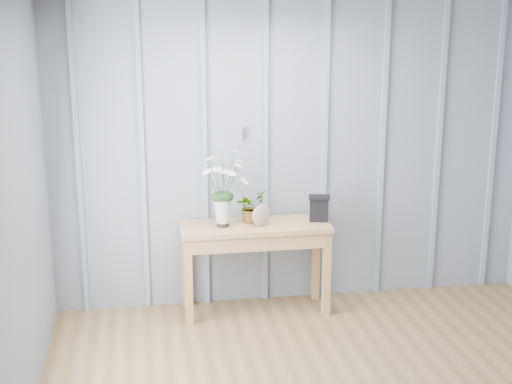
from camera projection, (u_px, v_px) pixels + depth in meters
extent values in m
cube|color=gray|center=(295.00, 155.00, 5.90)|extent=(4.00, 0.01, 2.50)
cube|color=silver|center=(244.00, 133.00, 5.76)|extent=(0.03, 0.01, 0.10)
cube|color=gray|center=(78.00, 163.00, 5.61)|extent=(0.04, 0.03, 2.50)
cube|color=gray|center=(142.00, 161.00, 5.69)|extent=(0.04, 0.03, 2.50)
cube|color=gray|center=(205.00, 159.00, 5.77)|extent=(0.04, 0.03, 2.50)
cube|color=gray|center=(265.00, 157.00, 5.85)|extent=(0.04, 0.03, 2.50)
cube|color=gray|center=(324.00, 155.00, 5.92)|extent=(0.04, 0.03, 2.50)
cube|color=gray|center=(382.00, 153.00, 6.00)|extent=(0.04, 0.03, 2.50)
cube|color=gray|center=(438.00, 151.00, 6.08)|extent=(0.04, 0.03, 2.50)
cube|color=gray|center=(493.00, 149.00, 6.16)|extent=(0.04, 0.03, 2.50)
cube|color=#AE7F4D|center=(255.00, 227.00, 5.73)|extent=(1.20, 0.45, 0.04)
cube|color=#AE7F4D|center=(255.00, 236.00, 5.75)|extent=(1.13, 0.42, 0.12)
cube|color=#AE7F4D|center=(189.00, 283.00, 5.56)|extent=(0.06, 0.06, 0.71)
cube|color=#AE7F4D|center=(326.00, 274.00, 5.74)|extent=(0.06, 0.06, 0.71)
cube|color=#AE7F4D|center=(186.00, 266.00, 5.91)|extent=(0.06, 0.06, 0.71)
cube|color=#AE7F4D|center=(316.00, 259.00, 6.08)|extent=(0.06, 0.06, 0.71)
cylinder|color=black|center=(223.00, 222.00, 5.66)|extent=(0.10, 0.10, 0.06)
cone|color=silver|center=(223.00, 211.00, 5.64)|extent=(0.18, 0.18, 0.23)
ellipsoid|color=black|center=(222.00, 197.00, 5.61)|extent=(0.18, 0.15, 0.09)
imported|color=black|center=(251.00, 207.00, 5.75)|extent=(0.31, 0.31, 0.26)
ellipsoid|color=#874159|center=(261.00, 215.00, 5.65)|extent=(0.18, 0.12, 0.18)
cube|color=black|center=(319.00, 209.00, 5.80)|extent=(0.17, 0.14, 0.19)
cube|color=black|center=(319.00, 197.00, 5.77)|extent=(0.19, 0.17, 0.02)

